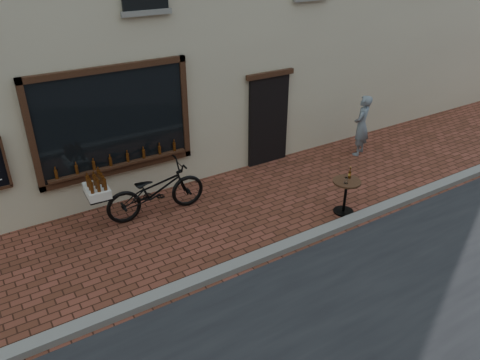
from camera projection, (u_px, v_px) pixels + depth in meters
ground at (290, 255)px, 8.49m from camera, size 90.00×90.00×0.00m
kerb at (284, 247)px, 8.61m from camera, size 90.00×0.25×0.12m
cargo_bicycle at (154, 190)px, 9.48m from camera, size 2.42×0.82×1.17m
bistro_table at (346, 190)px, 9.56m from camera, size 0.58×0.58×0.99m
pedestrian at (362, 125)px, 12.01m from camera, size 0.69×0.60×1.59m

